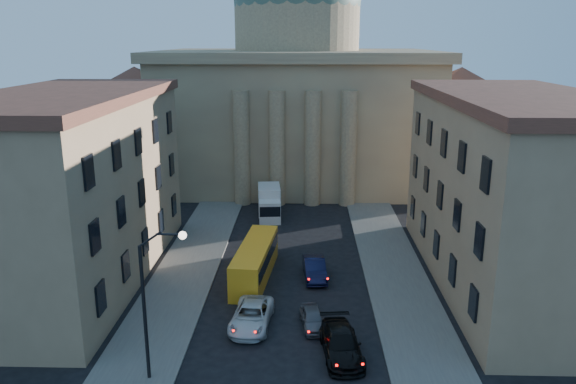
% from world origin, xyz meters
% --- Properties ---
extents(sidewalk_left, '(5.00, 60.00, 0.15)m').
position_xyz_m(sidewalk_left, '(-8.50, 18.00, 0.07)').
color(sidewalk_left, '#54514C').
rests_on(sidewalk_left, ground).
extents(sidewalk_right, '(5.00, 60.00, 0.15)m').
position_xyz_m(sidewalk_right, '(8.50, 18.00, 0.07)').
color(sidewalk_right, '#54514C').
rests_on(sidewalk_right, ground).
extents(church, '(68.02, 28.76, 36.60)m').
position_xyz_m(church, '(0.00, 55.47, 11.88)').
color(church, '#7A624B').
rests_on(church, ground).
extents(building_left, '(11.60, 26.60, 14.70)m').
position_xyz_m(building_left, '(-17.00, 22.00, 7.42)').
color(building_left, '#9E7F5D').
rests_on(building_left, ground).
extents(building_right, '(11.60, 26.60, 14.70)m').
position_xyz_m(building_right, '(17.00, 22.00, 7.42)').
color(building_right, '#9E7F5D').
rests_on(building_right, ground).
extents(street_lamp, '(2.62, 0.44, 8.83)m').
position_xyz_m(street_lamp, '(-6.97, 8.00, 5.29)').
color(street_lamp, black).
rests_on(street_lamp, ground).
extents(car_left_mid, '(2.89, 5.54, 1.49)m').
position_xyz_m(car_left_mid, '(-2.32, 14.22, 0.75)').
color(car_left_mid, silver).
rests_on(car_left_mid, ground).
extents(car_right_mid, '(2.80, 5.67, 1.59)m').
position_xyz_m(car_right_mid, '(3.40, 10.79, 0.79)').
color(car_right_mid, black).
rests_on(car_right_mid, ground).
extents(car_right_far, '(1.96, 3.84, 1.25)m').
position_xyz_m(car_right_far, '(1.73, 14.24, 0.63)').
color(car_right_far, '#55545A').
rests_on(car_right_far, ground).
extents(car_right_distant, '(2.03, 4.83, 1.55)m').
position_xyz_m(car_right_distant, '(1.98, 22.18, 0.78)').
color(car_right_distant, black).
rests_on(car_right_distant, ground).
extents(city_bus, '(3.16, 9.96, 2.76)m').
position_xyz_m(city_bus, '(-2.76, 22.10, 1.48)').
color(city_bus, '#FCA41C').
rests_on(city_bus, ground).
extents(box_truck, '(2.75, 5.95, 3.17)m').
position_xyz_m(box_truck, '(-2.61, 38.00, 1.50)').
color(box_truck, silver).
rests_on(box_truck, ground).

